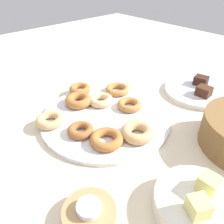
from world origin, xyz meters
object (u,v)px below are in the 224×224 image
at_px(candle_holder, 89,214).
at_px(brownie_far, 204,91).
at_px(donut_1, 81,130).
at_px(donut_6, 79,100).
at_px(donut_0, 101,100).
at_px(donut_2, 50,120).
at_px(donut_7, 137,133).
at_px(donut_8, 80,89).
at_px(tealight, 89,208).
at_px(cake_plate, 199,91).
at_px(brownie_near, 201,81).
at_px(donut_3, 118,89).
at_px(fruit_bowl, 196,204).
at_px(melon_chunk_right, 198,207).
at_px(melon_chunk_left, 208,184).
at_px(donut_plate, 106,118).
at_px(donut_5, 107,139).
at_px(donut_4, 129,105).

bearing_deg(candle_holder, brownie_far, -171.90).
bearing_deg(donut_1, donut_6, -123.67).
relative_size(donut_1, donut_6, 0.82).
xyz_separation_m(donut_0, donut_2, (0.19, -0.02, -0.00)).
bearing_deg(donut_2, donut_0, 175.26).
bearing_deg(donut_1, donut_0, -150.03).
height_order(donut_7, candle_holder, donut_7).
bearing_deg(donut_8, donut_2, 28.23).
height_order(donut_1, donut_6, donut_6).
bearing_deg(donut_6, donut_8, -129.28).
bearing_deg(tealight, donut_7, -158.63).
distance_m(donut_2, cake_plate, 0.55).
xyz_separation_m(donut_6, brownie_near, (-0.43, 0.21, 0.01)).
height_order(donut_3, fruit_bowl, fruit_bowl).
relative_size(donut_7, fruit_bowl, 0.54).
relative_size(brownie_near, brownie_far, 1.00).
xyz_separation_m(donut_2, brownie_near, (-0.56, 0.18, 0.01)).
relative_size(cake_plate, melon_chunk_right, 7.05).
bearing_deg(donut_8, fruit_bowl, 78.67).
relative_size(cake_plate, melon_chunk_left, 7.05).
xyz_separation_m(donut_2, brownie_far, (-0.49, 0.23, 0.01)).
bearing_deg(donut_7, brownie_near, -174.45).
height_order(donut_7, melon_chunk_left, melon_chunk_left).
height_order(donut_6, melon_chunk_left, melon_chunk_left).
bearing_deg(tealight, fruit_bowl, 141.66).
bearing_deg(donut_2, donut_1, 111.65).
xyz_separation_m(donut_plate, donut_5, (0.08, 0.10, 0.02)).
xyz_separation_m(donut_6, tealight, (0.22, 0.34, 0.01)).
bearing_deg(donut_0, donut_2, -4.74).
bearing_deg(melon_chunk_right, melon_chunk_left, -167.91).
bearing_deg(cake_plate, melon_chunk_left, 30.58).
bearing_deg(donut_8, donut_4, 106.11).
distance_m(donut_plate, donut_3, 0.16).
relative_size(donut_0, donut_3, 0.94).
distance_m(donut_0, donut_4, 0.10).
xyz_separation_m(donut_3, donut_4, (0.04, 0.10, 0.00)).
height_order(donut_0, donut_4, donut_0).
bearing_deg(donut_2, donut_7, 123.87).
height_order(cake_plate, tealight, tealight).
distance_m(donut_1, melon_chunk_right, 0.36).
relative_size(donut_5, tealight, 1.88).
distance_m(donut_5, brownie_near, 0.49).
xyz_separation_m(fruit_bowl, melon_chunk_left, (-0.03, 0.00, 0.04)).
height_order(donut_4, donut_6, donut_6).
xyz_separation_m(brownie_far, tealight, (0.58, 0.08, -0.00)).
bearing_deg(brownie_far, donut_7, -1.81).
xyz_separation_m(donut_2, melon_chunk_right, (-0.04, 0.45, 0.03)).
relative_size(donut_4, brownie_near, 1.68).
distance_m(donut_4, tealight, 0.39).
xyz_separation_m(donut_5, donut_8, (-0.11, -0.28, -0.00)).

